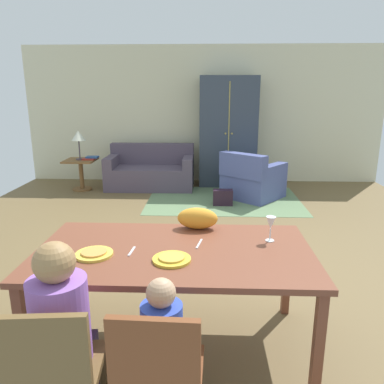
% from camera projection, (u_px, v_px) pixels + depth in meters
% --- Properties ---
extents(ground_plane, '(7.17, 6.51, 0.02)m').
position_uv_depth(ground_plane, '(199.00, 239.00, 4.80)').
color(ground_plane, brown).
extents(back_wall, '(7.17, 0.10, 2.70)m').
position_uv_depth(back_wall, '(203.00, 115.00, 7.63)').
color(back_wall, beige).
rests_on(back_wall, ground_plane).
extents(dining_table, '(1.90, 1.04, 0.76)m').
position_uv_depth(dining_table, '(174.00, 258.00, 2.62)').
color(dining_table, brown).
rests_on(dining_table, ground_plane).
extents(plate_near_man, '(0.25, 0.25, 0.02)m').
position_uv_depth(plate_near_man, '(94.00, 254.00, 2.50)').
color(plate_near_man, gold).
rests_on(plate_near_man, dining_table).
extents(pizza_near_man, '(0.17, 0.17, 0.01)m').
position_uv_depth(pizza_near_man, '(94.00, 252.00, 2.50)').
color(pizza_near_man, gold).
rests_on(pizza_near_man, plate_near_man).
extents(plate_near_child, '(0.25, 0.25, 0.02)m').
position_uv_depth(plate_near_child, '(172.00, 259.00, 2.42)').
color(plate_near_child, gold).
rests_on(plate_near_child, dining_table).
extents(pizza_near_child, '(0.17, 0.17, 0.01)m').
position_uv_depth(pizza_near_child, '(172.00, 257.00, 2.42)').
color(pizza_near_child, gold).
rests_on(pizza_near_child, plate_near_child).
extents(wine_glass, '(0.07, 0.07, 0.19)m').
position_uv_depth(wine_glass, '(271.00, 224.00, 2.71)').
color(wine_glass, silver).
rests_on(wine_glass, dining_table).
extents(fork, '(0.03, 0.15, 0.01)m').
position_uv_depth(fork, '(132.00, 251.00, 2.56)').
color(fork, silver).
rests_on(fork, dining_table).
extents(knife, '(0.05, 0.17, 0.01)m').
position_uv_depth(knife, '(199.00, 244.00, 2.69)').
color(knife, silver).
rests_on(knife, dining_table).
extents(dining_chair_man, '(0.46, 0.46, 0.87)m').
position_uv_depth(dining_chair_man, '(54.00, 371.00, 1.84)').
color(dining_chair_man, brown).
rests_on(dining_chair_man, ground_plane).
extents(person_man, '(0.30, 0.41, 1.11)m').
position_uv_depth(person_man, '(65.00, 344.00, 2.01)').
color(person_man, '#3C2F4D').
rests_on(person_man, ground_plane).
extents(dining_chair_child, '(0.43, 0.43, 0.87)m').
position_uv_depth(dining_chair_child, '(158.00, 374.00, 1.82)').
color(dining_chair_child, brown).
rests_on(dining_chair_child, ground_plane).
extents(person_child, '(0.22, 0.29, 0.92)m').
position_uv_depth(person_child, '(163.00, 360.00, 2.00)').
color(person_child, '#373056').
rests_on(person_child, ground_plane).
extents(cat, '(0.33, 0.18, 0.17)m').
position_uv_depth(cat, '(197.00, 218.00, 2.97)').
color(cat, orange).
rests_on(cat, dining_table).
extents(area_rug, '(2.60, 1.80, 0.01)m').
position_uv_depth(area_rug, '(224.00, 200.00, 6.50)').
color(area_rug, '#638057').
rests_on(area_rug, ground_plane).
extents(couch, '(1.65, 0.86, 0.82)m').
position_uv_depth(couch, '(151.00, 172.00, 7.30)').
color(couch, '#504555').
rests_on(couch, ground_plane).
extents(armchair, '(1.20, 1.21, 0.82)m').
position_uv_depth(armchair, '(252.00, 180.00, 6.55)').
color(armchair, '#4B5590').
rests_on(armchair, ground_plane).
extents(armoire, '(1.10, 0.59, 2.10)m').
position_uv_depth(armoire, '(228.00, 132.00, 7.32)').
color(armoire, '#313B48').
rests_on(armoire, ground_plane).
extents(side_table, '(0.56, 0.56, 0.58)m').
position_uv_depth(side_table, '(81.00, 170.00, 7.09)').
color(side_table, brown).
rests_on(side_table, ground_plane).
extents(table_lamp, '(0.26, 0.26, 0.54)m').
position_uv_depth(table_lamp, '(78.00, 137.00, 6.92)').
color(table_lamp, '#433741').
rests_on(table_lamp, side_table).
extents(book_lower, '(0.22, 0.16, 0.03)m').
position_uv_depth(book_lower, '(89.00, 159.00, 7.02)').
color(book_lower, '#A22D22').
rests_on(book_lower, side_table).
extents(book_upper, '(0.22, 0.16, 0.03)m').
position_uv_depth(book_upper, '(92.00, 157.00, 7.06)').
color(book_upper, '#264C88').
rests_on(book_upper, book_lower).
extents(handbag, '(0.32, 0.16, 0.26)m').
position_uv_depth(handbag, '(223.00, 197.00, 6.18)').
color(handbag, black).
rests_on(handbag, ground_plane).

